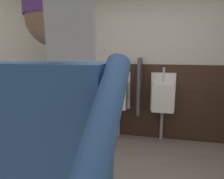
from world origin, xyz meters
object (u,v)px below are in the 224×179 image
(urinal_left, at_px, (118,94))
(person, at_px, (60,167))
(cell_phone, at_px, (70,15))
(urinal_middle, at_px, (163,96))

(urinal_left, bearing_deg, person, -83.95)
(urinal_left, relative_size, cell_phone, 11.27)
(person, bearing_deg, urinal_left, 96.05)
(urinal_left, relative_size, urinal_middle, 1.00)
(cell_phone, bearing_deg, urinal_middle, 78.47)
(person, distance_m, cell_phone, 0.79)
(urinal_middle, height_order, cell_phone, cell_phone)
(person, height_order, cell_phone, person)
(urinal_left, height_order, urinal_middle, same)
(urinal_left, distance_m, urinal_middle, 0.75)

